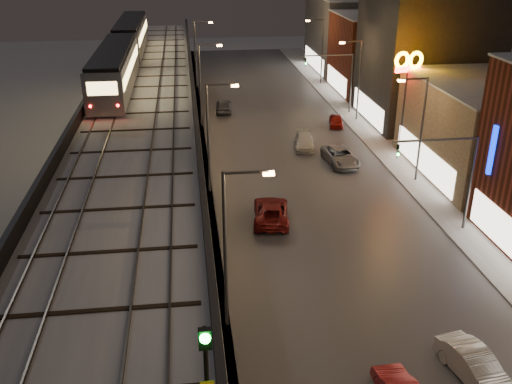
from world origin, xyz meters
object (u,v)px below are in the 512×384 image
car_far_white (224,106)px  car_onc_red (336,121)px  car_onc_white (304,142)px  rail_signal (206,358)px  car_onc_dark (340,157)px  car_mid_silver (271,212)px  car_onc_silver (475,367)px  subway_train (124,50)px

car_far_white → car_onc_red: 13.99m
car_onc_white → car_far_white: bearing=125.6°
rail_signal → car_onc_dark: 39.16m
car_mid_silver → car_onc_dark: bearing=-119.4°
rail_signal → car_mid_silver: bearing=77.4°
rail_signal → car_onc_white: (11.24, 40.50, -8.35)m
rail_signal → car_mid_silver: size_ratio=0.62×
car_mid_silver → car_onc_dark: car_mid_silver is taller
car_onc_silver → car_mid_silver: bearing=100.6°
car_onc_white → subway_train: bearing=160.6°
car_mid_silver → car_onc_dark: size_ratio=1.03×
rail_signal → car_mid_silver: (5.60, 25.14, -8.25)m
car_far_white → car_onc_white: 15.54m
car_onc_red → car_onc_silver: bearing=-83.6°
car_far_white → subway_train: bearing=26.3°
car_mid_silver → subway_train: bearing=-56.4°
car_onc_dark → car_onc_white: size_ratio=1.16×
rail_signal → car_far_white: rail_signal is taller
rail_signal → car_onc_dark: size_ratio=0.63×
car_far_white → car_onc_red: (11.93, -7.31, -0.14)m
car_mid_silver → car_onc_white: size_ratio=1.19×
rail_signal → car_far_white: 55.16m
car_mid_silver → car_onc_red: size_ratio=1.50×
rail_signal → car_onc_red: (16.17, 47.07, -8.39)m
subway_train → car_far_white: subway_train is taller
car_onc_white → car_onc_red: (4.93, 6.56, -0.04)m
car_onc_white → car_onc_red: car_onc_white is taller
car_onc_silver → car_onc_white: bearing=81.1°
rail_signal → car_onc_silver: size_ratio=0.75×
car_onc_silver → car_far_white: bearing=88.9°
car_mid_silver → car_far_white: (-1.36, 29.24, -0.00)m
rail_signal → car_onc_white: bearing=74.5°
car_onc_red → subway_train: bearing=-175.8°
rail_signal → car_onc_red: rail_signal is taller
subway_train → car_onc_red: bearing=-7.3°
rail_signal → car_far_white: (4.24, 54.38, -8.25)m
car_onc_dark → car_onc_red: (2.52, 11.30, -0.12)m
car_onc_white → car_onc_red: bearing=61.9°
car_onc_dark → car_onc_white: 5.32m
car_onc_dark → rail_signal: bearing=-115.1°
car_onc_white → rail_signal: bearing=-96.7°
rail_signal → car_onc_red: 50.47m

